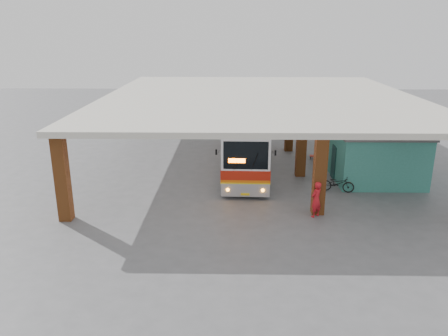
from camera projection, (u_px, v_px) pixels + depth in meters
name	position (u px, v px, depth m)	size (l,w,h in m)	color
ground	(255.00, 192.00, 25.20)	(90.00, 90.00, 0.00)	#515154
brick_columns	(274.00, 135.00, 29.27)	(20.10, 21.60, 4.35)	#954F20
canopy_roof	(259.00, 97.00, 30.01)	(21.00, 23.00, 0.30)	beige
shop_building	(368.00, 148.00, 28.40)	(5.20, 8.20, 3.11)	#2F7767
coach_bus	(246.00, 140.00, 29.38)	(3.05, 12.89, 3.73)	silver
motorcycle	(337.00, 183.00, 25.07)	(0.67, 1.93, 1.01)	black
pedestrian	(316.00, 199.00, 21.60)	(0.67, 0.44, 1.83)	red
red_chair	(315.00, 154.00, 31.32)	(0.50, 0.50, 0.87)	red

